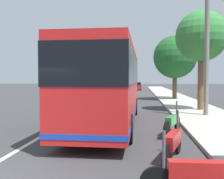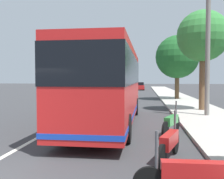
# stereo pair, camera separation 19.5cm
# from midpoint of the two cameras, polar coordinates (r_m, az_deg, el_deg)

# --- Properties ---
(sidewalk_curb) EXTENTS (110.00, 3.60, 0.14)m
(sidewalk_curb) POSITION_cam_midpoint_polar(r_m,az_deg,el_deg) (15.02, 20.10, -5.83)
(sidewalk_curb) COLOR #B2ADA3
(sidewalk_curb) RESTS_ON ground
(lane_divider_line) EXTENTS (110.00, 0.16, 0.01)m
(lane_divider_line) POSITION_cam_midpoint_polar(r_m,az_deg,el_deg) (15.08, -8.40, -5.93)
(lane_divider_line) COLOR silver
(lane_divider_line) RESTS_ON ground
(coach_bus) EXTENTS (10.89, 2.57, 3.50)m
(coach_bus) POSITION_cam_midpoint_polar(r_m,az_deg,el_deg) (12.22, -1.09, 1.76)
(coach_bus) COLOR red
(coach_bus) RESTS_ON ground
(motorcycle_by_tree) EXTENTS (0.26, 2.15, 1.26)m
(motorcycle_by_tree) POSITION_cam_midpoint_polar(r_m,az_deg,el_deg) (4.96, 17.83, -17.78)
(motorcycle_by_tree) COLOR black
(motorcycle_by_tree) RESTS_ON ground
(motorcycle_far_end) EXTENTS (2.19, 0.77, 1.27)m
(motorcycle_far_end) POSITION_cam_midpoint_polar(r_m,az_deg,el_deg) (7.11, 12.50, -11.45)
(motorcycle_far_end) COLOR black
(motorcycle_far_end) RESTS_ON ground
(motorcycle_nearest_curb) EXTENTS (2.10, 0.89, 1.27)m
(motorcycle_nearest_curb) POSITION_cam_midpoint_polar(r_m,az_deg,el_deg) (10.40, 12.65, -7.11)
(motorcycle_nearest_curb) COLOR black
(motorcycle_nearest_curb) RESTS_ON ground
(car_oncoming) EXTENTS (4.43, 1.98, 1.34)m
(car_oncoming) POSITION_cam_midpoint_polar(r_m,az_deg,el_deg) (22.94, 1.57, -1.46)
(car_oncoming) COLOR silver
(car_oncoming) RESTS_ON ground
(car_far_distant) EXTENTS (4.17, 2.02, 1.52)m
(car_far_distant) POSITION_cam_midpoint_polar(r_m,az_deg,el_deg) (50.66, 5.28, 0.70)
(car_far_distant) COLOR red
(car_far_distant) RESTS_ON ground
(car_behind_bus) EXTENTS (4.11, 2.07, 1.43)m
(car_behind_bus) POSITION_cam_midpoint_polar(r_m,az_deg,el_deg) (39.24, -2.96, 0.20)
(car_behind_bus) COLOR #2D7238
(car_behind_bus) RESTS_ON ground
(roadside_tree_mid_block) EXTENTS (3.35, 3.35, 6.65)m
(roadside_tree_mid_block) POSITION_cam_midpoint_polar(r_m,az_deg,el_deg) (18.23, 18.79, 10.95)
(roadside_tree_mid_block) COLOR brown
(roadside_tree_mid_block) RESTS_ON ground
(roadside_tree_far_block) EXTENTS (4.39, 4.39, 6.61)m
(roadside_tree_far_block) POSITION_cam_midpoint_polar(r_m,az_deg,el_deg) (27.37, 13.52, 6.96)
(roadside_tree_far_block) COLOR brown
(roadside_tree_far_block) RESTS_ON ground
(utility_pole) EXTENTS (0.26, 0.26, 6.68)m
(utility_pole) POSITION_cam_midpoint_polar(r_m,az_deg,el_deg) (15.44, 19.81, 6.56)
(utility_pole) COLOR slate
(utility_pole) RESTS_ON ground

